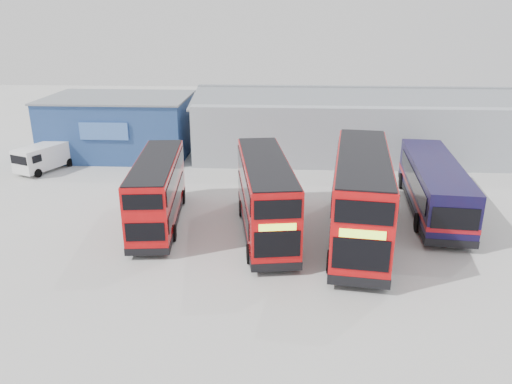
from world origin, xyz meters
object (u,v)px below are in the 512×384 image
at_px(double_decker_left, 158,193).
at_px(double_decker_centre, 265,198).
at_px(double_decker_right, 360,198).
at_px(single_decker_blue, 433,187).
at_px(panel_van, 44,156).
at_px(maintenance_shed, 368,123).
at_px(office_block, 120,125).

relative_size(double_decker_left, double_decker_centre, 0.91).
bearing_deg(double_decker_right, double_decker_left, 179.81).
bearing_deg(double_decker_right, double_decker_centre, -179.36).
height_order(single_decker_blue, panel_van, single_decker_blue).
height_order(maintenance_shed, double_decker_left, maintenance_shed).
relative_size(office_block, single_decker_blue, 1.01).
relative_size(office_block, double_decker_centre, 1.16).
distance_m(office_block, double_decker_centre, 21.12).
xyz_separation_m(double_decker_left, panel_van, (-11.70, 10.09, -0.84)).
bearing_deg(office_block, single_decker_blue, -27.38).
bearing_deg(double_decker_right, office_block, 145.32).
bearing_deg(office_block, double_decker_left, -65.28).
distance_m(double_decker_left, double_decker_centre, 6.47).
distance_m(office_block, single_decker_blue, 26.97).
xyz_separation_m(office_block, single_decker_blue, (23.93, -12.39, -0.96)).
bearing_deg(single_decker_blue, double_decker_right, 45.90).
relative_size(office_block, maintenance_shed, 0.40).
xyz_separation_m(double_decker_centre, double_decker_right, (5.22, -0.62, 0.29)).
relative_size(maintenance_shed, double_decker_right, 2.54).
height_order(maintenance_shed, double_decker_centre, maintenance_shed).
relative_size(double_decker_left, single_decker_blue, 0.79).
bearing_deg(single_decker_blue, double_decker_centre, 25.63).
bearing_deg(double_decker_centre, maintenance_shed, 56.46).
xyz_separation_m(double_decker_left, single_decker_blue, (16.87, 2.94, -0.38)).
relative_size(maintenance_shed, double_decker_left, 3.15).
height_order(office_block, double_decker_left, office_block).
relative_size(double_decker_left, panel_van, 1.90).
bearing_deg(double_decker_left, single_decker_blue, -175.97).
xyz_separation_m(double_decker_left, double_decker_centre, (6.40, -0.93, 0.18)).
bearing_deg(single_decker_blue, maintenance_shed, -77.02).
height_order(double_decker_left, panel_van, double_decker_left).
bearing_deg(double_decker_centre, double_decker_right, -15.28).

